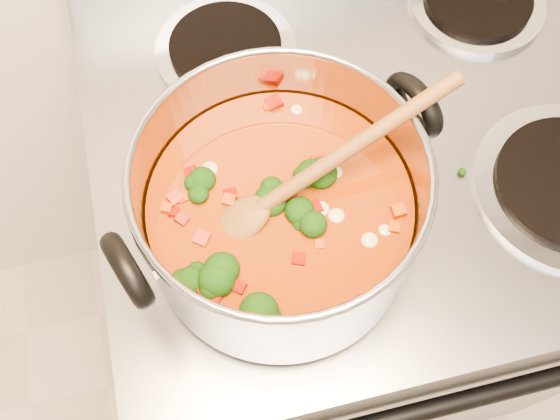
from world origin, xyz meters
name	(u,v)px	position (x,y,z in m)	size (l,w,h in m)	color
electric_range	(351,250)	(0.03, 1.16, 0.47)	(0.76, 0.69, 1.08)	gray
stockpot	(280,210)	(-0.15, 1.02, 1.01)	(0.35, 0.29, 0.17)	#A6A6AE
wooden_spoon	(294,186)	(-0.13, 1.02, 1.05)	(0.27, 0.09, 0.12)	brown
cooktop_crumbs	(277,363)	(-0.18, 0.89, 0.92)	(0.20, 0.13, 0.01)	black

